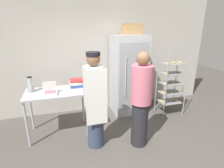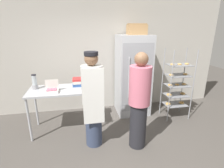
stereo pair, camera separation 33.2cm
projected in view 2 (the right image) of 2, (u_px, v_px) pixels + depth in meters
name	position (u px, v px, depth m)	size (l,w,h in m)	color
ground_plane	(121.00, 160.00, 2.94)	(14.00, 14.00, 0.00)	#4C4742
back_wall	(102.00, 56.00, 4.52)	(6.40, 0.12, 2.85)	#B7B2A8
refrigerator	(133.00, 76.00, 4.34)	(0.78, 0.74, 1.96)	#ADAFB5
baking_rack	(177.00, 85.00, 4.14)	(0.58, 0.43, 1.67)	#93969B
prep_counter	(59.00, 94.00, 3.57)	(1.18, 0.70, 0.93)	#ADAFB5
donut_box	(52.00, 90.00, 3.35)	(0.25, 0.19, 0.23)	silver
blender_pitcher	(35.00, 83.00, 3.51)	(0.12, 0.12, 0.31)	#99999E
binder_stack	(79.00, 82.00, 3.75)	(0.29, 0.26, 0.16)	#2D5193
cardboard_storage_box	(137.00, 29.00, 4.04)	(0.43, 0.32, 0.25)	#A87F51
person_baker	(93.00, 100.00, 3.08)	(0.37, 0.39, 1.75)	#333D56
person_customer	(139.00, 101.00, 3.04)	(0.37, 0.37, 1.75)	#232328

